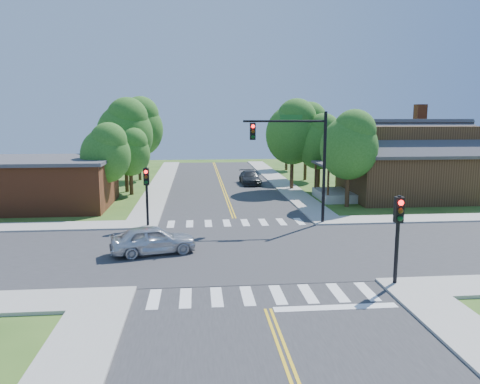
{
  "coord_description": "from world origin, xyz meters",
  "views": [
    {
      "loc": [
        -2.5,
        -23.38,
        7.03
      ],
      "look_at": [
        0.19,
        5.45,
        2.2
      ],
      "focal_mm": 35.0,
      "sensor_mm": 36.0,
      "label": 1
    }
  ],
  "objects": [
    {
      "name": "signal_pole_se",
      "position": [
        5.6,
        -5.62,
        2.66
      ],
      "size": [
        0.34,
        0.42,
        3.8
      ],
      "color": "black",
      "rests_on": "ground"
    },
    {
      "name": "intersection_patch",
      "position": [
        0.0,
        0.0,
        0.0
      ],
      "size": [
        10.2,
        10.2,
        0.06
      ],
      "primitive_type": "cube",
      "color": "#2D2D30",
      "rests_on": "ground"
    },
    {
      "name": "tree_e_a",
      "position": [
        9.06,
        10.95,
        4.86
      ],
      "size": [
        4.36,
        4.15,
        7.42
      ],
      "color": "#382314",
      "rests_on": "ground"
    },
    {
      "name": "sidewalk_ne",
      "position": [
        15.82,
        15.82,
        0.07
      ],
      "size": [
        40.0,
        40.0,
        0.14
      ],
      "color": "#9E9B93",
      "rests_on": "ground"
    },
    {
      "name": "ground",
      "position": [
        0.0,
        0.0,
        0.0
      ],
      "size": [
        100.0,
        100.0,
        0.0
      ],
      "primitive_type": "plane",
      "color": "#30561A",
      "rests_on": "ground"
    },
    {
      "name": "tree_e_b",
      "position": [
        8.74,
        18.41,
        4.67
      ],
      "size": [
        4.2,
        3.99,
        7.14
      ],
      "color": "#382314",
      "rests_on": "ground"
    },
    {
      "name": "tree_w_c",
      "position": [
        -8.54,
        27.47,
        5.84
      ],
      "size": [
        5.25,
        4.98,
        8.92
      ],
      "color": "#382314",
      "rests_on": "ground"
    },
    {
      "name": "stop_bar",
      "position": [
        2.5,
        -7.6,
        0.0
      ],
      "size": [
        4.6,
        0.45,
        0.09
      ],
      "primitive_type": "cube",
      "color": "white",
      "rests_on": "ground"
    },
    {
      "name": "road_ew",
      "position": [
        0.0,
        0.0,
        0.03
      ],
      "size": [
        90.0,
        10.0,
        0.04
      ],
      "primitive_type": "cube",
      "color": "#2D2D30",
      "rests_on": "ground"
    },
    {
      "name": "crosswalk_south",
      "position": [
        0.0,
        -6.2,
        0.05
      ],
      "size": [
        8.85,
        2.0,
        0.01
      ],
      "color": "white",
      "rests_on": "ground"
    },
    {
      "name": "car_silver",
      "position": [
        -4.75,
        -0.15,
        0.73
      ],
      "size": [
        3.61,
        5.04,
        1.46
      ],
      "primitive_type": "imported",
      "rotation": [
        0.0,
        0.0,
        1.8
      ],
      "color": "silver",
      "rests_on": "ground"
    },
    {
      "name": "crosswalk_north",
      "position": [
        0.0,
        6.2,
        0.05
      ],
      "size": [
        8.85,
        2.0,
        0.01
      ],
      "color": "white",
      "rests_on": "ground"
    },
    {
      "name": "road_ns",
      "position": [
        0.0,
        0.0,
        0.02
      ],
      "size": [
        10.0,
        90.0,
        0.04
      ],
      "primitive_type": "cube",
      "color": "#2D2D30",
      "rests_on": "ground"
    },
    {
      "name": "tree_e_d",
      "position": [
        8.98,
        35.08,
        4.47
      ],
      "size": [
        4.02,
        3.82,
        6.83
      ],
      "color": "#382314",
      "rests_on": "ground"
    },
    {
      "name": "house_ne",
      "position": [
        15.11,
        14.23,
        3.33
      ],
      "size": [
        13.05,
        8.8,
        7.11
      ],
      "color": "#372313",
      "rests_on": "ground"
    },
    {
      "name": "sidewalk_nw",
      "position": [
        -15.82,
        15.82,
        0.07
      ],
      "size": [
        40.0,
        40.0,
        0.14
      ],
      "color": "#9E9B93",
      "rests_on": "ground"
    },
    {
      "name": "signal_pole_nw",
      "position": [
        -5.6,
        5.58,
        2.66
      ],
      "size": [
        0.34,
        0.42,
        3.8
      ],
      "color": "black",
      "rests_on": "ground"
    },
    {
      "name": "car_dgrey",
      "position": [
        2.85,
        23.16,
        0.65
      ],
      "size": [
        2.21,
        4.65,
        1.3
      ],
      "primitive_type": "imported",
      "rotation": [
        0.0,
        0.0,
        0.04
      ],
      "color": "#292C2E",
      "rests_on": "ground"
    },
    {
      "name": "tree_w_d",
      "position": [
        -9.06,
        36.9,
        4.62
      ],
      "size": [
        4.15,
        3.95,
        7.06
      ],
      "color": "#382314",
      "rests_on": "ground"
    },
    {
      "name": "tree_e_c",
      "position": [
        9.25,
        25.83,
        5.47
      ],
      "size": [
        4.91,
        4.66,
        8.35
      ],
      "color": "#382314",
      "rests_on": "ground"
    },
    {
      "name": "building_nw",
      "position": [
        -14.2,
        13.2,
        1.88
      ],
      "size": [
        10.4,
        8.4,
        3.73
      ],
      "color": "brown",
      "rests_on": "ground"
    },
    {
      "name": "signal_mast_ne",
      "position": [
        3.91,
        5.59,
        4.85
      ],
      "size": [
        5.3,
        0.42,
        7.2
      ],
      "color": "black",
      "rests_on": "ground"
    },
    {
      "name": "tree_bldg",
      "position": [
        -8.18,
        18.03,
        3.88
      ],
      "size": [
        3.49,
        3.31,
        5.93
      ],
      "color": "#382314",
      "rests_on": "ground"
    },
    {
      "name": "tree_w_b",
      "position": [
        -8.8,
        19.63,
        5.6
      ],
      "size": [
        5.02,
        4.77,
        8.54
      ],
      "color": "#382314",
      "rests_on": "ground"
    },
    {
      "name": "tree_house",
      "position": [
        6.45,
        19.37,
        5.55
      ],
      "size": [
        4.98,
        4.73,
        8.47
      ],
      "color": "#382314",
      "rests_on": "ground"
    },
    {
      "name": "tree_w_a",
      "position": [
        -9.3,
        12.93,
        4.22
      ],
      "size": [
        3.79,
        3.6,
        6.44
      ],
      "color": "#382314",
      "rests_on": "ground"
    },
    {
      "name": "centerline",
      "position": [
        0.0,
        0.0,
        0.05
      ],
      "size": [
        0.3,
        90.0,
        0.01
      ],
      "color": "yellow",
      "rests_on": "ground"
    }
  ]
}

